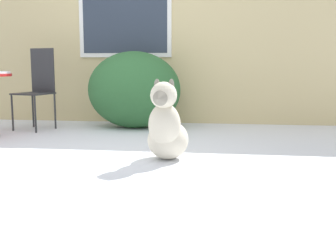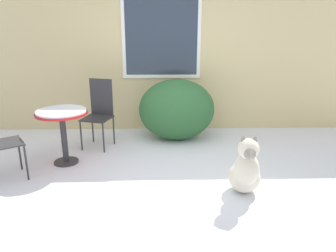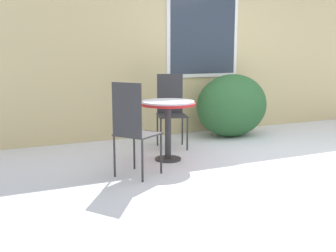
{
  "view_description": "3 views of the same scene",
  "coord_description": "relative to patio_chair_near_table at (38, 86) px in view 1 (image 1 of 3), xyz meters",
  "views": [
    {
      "loc": [
        1.38,
        -3.92,
        0.85
      ],
      "look_at": [
        0.87,
        -0.21,
        0.3
      ],
      "focal_mm": 45.0,
      "sensor_mm": 36.0,
      "label": 1
    },
    {
      "loc": [
        -0.1,
        -3.65,
        1.91
      ],
      "look_at": [
        0.0,
        0.6,
        0.55
      ],
      "focal_mm": 35.0,
      "sensor_mm": 36.0,
      "label": 2
    },
    {
      "loc": [
        -3.71,
        -4.12,
        1.38
      ],
      "look_at": [
        -1.44,
        0.65,
        0.45
      ],
      "focal_mm": 45.0,
      "sensor_mm": 36.0,
      "label": 3
    }
  ],
  "objects": [
    {
      "name": "shrub_left",
      "position": [
        1.23,
        0.26,
        -0.06
      ],
      "size": [
        1.25,
        0.81,
        1.02
      ],
      "color": "#2D6033",
      "rests_on": "ground_plane"
    },
    {
      "name": "ground_plane",
      "position": [
        1.07,
        -1.34,
        -0.57
      ],
      "size": [
        16.0,
        16.0,
        0.0
      ],
      "primitive_type": "plane",
      "color": "white"
    },
    {
      "name": "dog",
      "position": [
        1.93,
        -1.61,
        -0.29
      ],
      "size": [
        0.41,
        0.62,
        0.73
      ],
      "rotation": [
        0.0,
        0.0,
        -0.12
      ],
      "color": "beige",
      "rests_on": "ground_plane"
    },
    {
      "name": "house_wall",
      "position": [
        1.06,
        0.86,
        0.78
      ],
      "size": [
        8.0,
        0.1,
        2.63
      ],
      "color": "#D1BC84",
      "rests_on": "ground_plane"
    },
    {
      "name": "patio_chair_near_table",
      "position": [
        0.0,
        0.0,
        0.0
      ],
      "size": [
        0.51,
        0.51,
        1.06
      ],
      "rotation": [
        0.0,
        0.0,
        -0.29
      ],
      "color": "#2D2D30",
      "rests_on": "ground_plane"
    }
  ]
}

